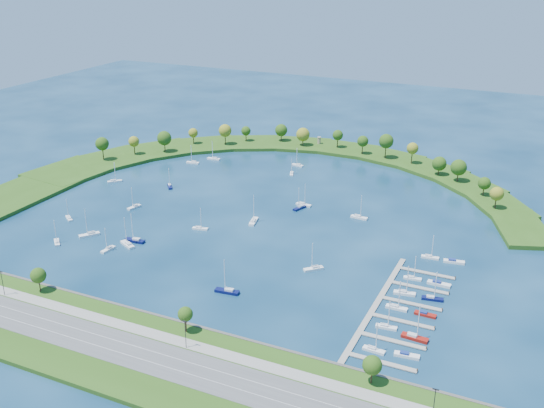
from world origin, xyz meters
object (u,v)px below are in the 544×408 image
at_px(moored_boat_0, 193,162).
at_px(moored_boat_18, 135,240).
at_px(moored_boat_5, 314,268).
at_px(moored_boat_16, 115,181).
at_px(moored_boat_12, 304,204).
at_px(docked_boat_1, 406,355).
at_px(docked_boat_4, 397,307).
at_px(docked_boat_2, 386,326).
at_px(docked_boat_6, 404,292).
at_px(harbor_tower, 319,140).
at_px(moored_boat_1, 200,228).
at_px(dock_system, 395,310).
at_px(docked_boat_5, 425,314).
at_px(docked_boat_10, 430,257).
at_px(moored_boat_2, 57,242).
at_px(moored_boat_9, 298,165).
at_px(moored_boat_11, 127,244).
at_px(docked_boat_8, 412,278).
at_px(moored_boat_10, 253,221).
at_px(moored_boat_3, 227,291).
at_px(moored_boat_8, 292,173).
at_px(docked_boat_0, 374,349).
at_px(docked_boat_11, 454,261).
at_px(moored_boat_17, 359,217).
at_px(docked_boat_3, 415,337).
at_px(docked_boat_9, 439,284).
at_px(moored_boat_13, 69,218).
at_px(moored_boat_6, 214,158).
at_px(moored_boat_19, 170,186).
at_px(moored_boat_4, 300,207).
at_px(moored_boat_14, 134,206).
at_px(moored_boat_7, 108,249).
at_px(docked_boat_7, 432,298).

distance_m(moored_boat_0, moored_boat_18, 112.58).
xyz_separation_m(moored_boat_5, moored_boat_16, (-140.36, 50.50, -0.01)).
relative_size(moored_boat_5, moored_boat_12, 1.03).
relative_size(docked_boat_1, docked_boat_4, 0.72).
xyz_separation_m(docked_boat_2, docked_boat_6, (-0.02, 25.62, 0.04)).
xyz_separation_m(harbor_tower, moored_boat_1, (-2.38, -148.83, -3.50)).
distance_m(dock_system, moored_boat_5, 41.90).
bearing_deg(docked_boat_5, docked_boat_10, 101.53).
height_order(moored_boat_2, moored_boat_9, moored_boat_9).
relative_size(moored_boat_11, docked_boat_8, 1.28).
distance_m(moored_boat_10, docked_boat_6, 90.43).
distance_m(moored_boat_3, moored_boat_8, 139.90).
bearing_deg(docked_boat_0, moored_boat_0, 141.32).
distance_m(moored_boat_12, docked_boat_11, 87.60).
height_order(moored_boat_5, docked_boat_11, moored_boat_5).
distance_m(moored_boat_17, docked_boat_11, 57.95).
height_order(moored_boat_0, docked_boat_11, moored_boat_0).
distance_m(moored_boat_9, docked_boat_3, 186.33).
distance_m(moored_boat_12, docked_boat_9, 96.21).
bearing_deg(moored_boat_11, moored_boat_13, 10.85).
relative_size(moored_boat_0, docked_boat_5, 1.48).
relative_size(moored_boat_6, moored_boat_19, 1.08).
height_order(moored_boat_8, moored_boat_19, moored_boat_19).
xyz_separation_m(dock_system, moored_boat_19, (-146.07, 73.42, 0.53)).
bearing_deg(moored_boat_1, moored_boat_0, 110.59).
distance_m(moored_boat_4, docked_boat_8, 84.86).
distance_m(moored_boat_0, moored_boat_1, 99.45).
height_order(moored_boat_8, moored_boat_14, moored_boat_14).
distance_m(moored_boat_3, moored_boat_4, 89.82).
height_order(moored_boat_16, docked_boat_2, moored_boat_16).
distance_m(moored_boat_8, docked_boat_1, 180.80).
bearing_deg(docked_boat_0, docked_boat_6, 93.62).
bearing_deg(moored_boat_12, moored_boat_4, -87.38).
xyz_separation_m(moored_boat_0, docked_boat_9, (167.16, -89.07, -0.22)).
relative_size(moored_boat_19, docked_boat_5, 1.43).
bearing_deg(docked_boat_6, docked_boat_2, -99.24).
xyz_separation_m(moored_boat_0, moored_boat_9, (60.15, 22.60, -0.02)).
height_order(moored_boat_10, moored_boat_16, moored_boat_10).
relative_size(moored_boat_17, docked_boat_0, 1.12).
bearing_deg(moored_boat_13, docked_boat_10, -134.06).
height_order(moored_boat_5, moored_boat_14, moored_boat_5).
height_order(moored_boat_7, docked_boat_0, docked_boat_0).
bearing_deg(docked_boat_7, moored_boat_13, 169.41).
bearing_deg(moored_boat_9, moored_boat_18, 90.27).
distance_m(moored_boat_6, moored_boat_7, 132.74).
xyz_separation_m(dock_system, moored_boat_5, (-38.45, 16.64, 0.56)).
bearing_deg(dock_system, moored_boat_2, -176.82).
xyz_separation_m(harbor_tower, moored_boat_0, (-57.27, -65.90, -3.47)).
bearing_deg(moored_boat_17, docked_boat_9, -41.67).
bearing_deg(docked_boat_1, moored_boat_9, 116.89).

